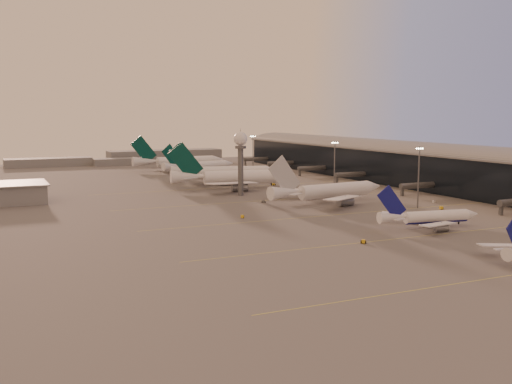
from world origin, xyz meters
name	(u,v)px	position (x,y,z in m)	size (l,w,h in m)	color
ground	(392,248)	(0.00, 0.00, 0.00)	(700.00, 700.00, 0.00)	#524F4F
taxiway_markings	(365,212)	(30.00, 56.00, 0.01)	(180.00, 185.25, 0.02)	#CDC848
terminal	(429,166)	(107.88, 110.09, 10.52)	(57.00, 362.00, 23.04)	black
radar_tower	(241,151)	(5.00, 120.00, 20.95)	(6.40, 6.40, 31.10)	#53565A
mast_b	(419,174)	(55.00, 55.00, 13.74)	(3.60, 0.56, 25.00)	#53565A
mast_c	(335,164)	(50.00, 110.00, 13.74)	(3.60, 0.56, 25.00)	#53565A
mast_d	(253,153)	(48.00, 200.00, 13.74)	(3.60, 0.56, 25.00)	#53565A
distant_horizon	(133,158)	(2.62, 325.14, 3.89)	(165.00, 37.50, 9.00)	slate
narrowbody_mid	(429,219)	(30.55, 19.94, 3.04)	(38.25, 30.32, 15.01)	white
widebody_white	(328,194)	(30.39, 83.52, 3.70)	(60.53, 48.22, 21.34)	white
greentail_a	(235,180)	(12.60, 145.16, 4.25)	(65.87, 52.82, 24.04)	white
greentail_b	(226,174)	(20.32, 176.11, 3.99)	(60.99, 48.67, 22.57)	white
greentail_c	(200,168)	(23.08, 227.75, 3.45)	(52.97, 42.29, 19.56)	white
greentail_d	(180,164)	(18.22, 254.49, 4.20)	(65.40, 52.83, 23.76)	white
gsv_tug_mid	(363,242)	(-3.76, 8.79, 0.53)	(4.22, 3.83, 1.04)	gold
gsv_truck_b	(442,206)	(61.49, 47.78, 1.29)	(6.51, 3.15, 2.52)	gold
gsv_truck_c	(243,215)	(-18.54, 63.70, 1.16)	(5.34, 5.49, 2.28)	gold
gsv_catering_b	(434,198)	(70.75, 63.06, 2.15)	(5.60, 3.29, 4.31)	silver
gsv_tug_far	(264,202)	(4.43, 94.08, 0.55)	(3.57, 4.36, 1.08)	#5C5E61
gsv_tug_hangar	(274,184)	(36.09, 147.79, 0.57)	(4.44, 3.58, 1.10)	gold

